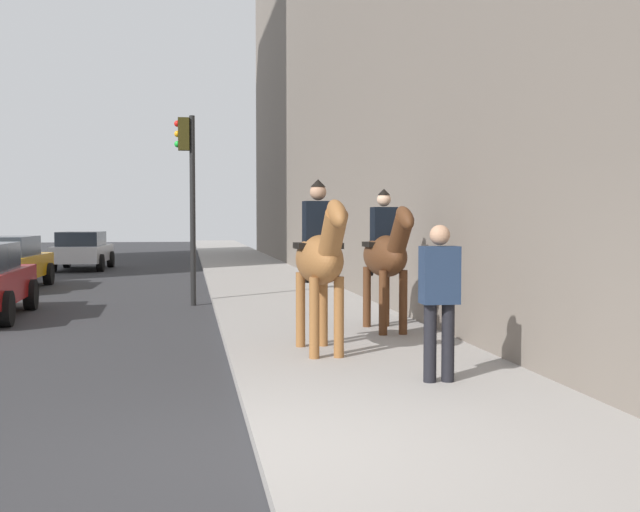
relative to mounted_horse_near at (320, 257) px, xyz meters
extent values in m
cube|color=gray|center=(-4.00, -0.51, -1.33)|extent=(120.00, 3.40, 0.12)
ellipsoid|color=brown|center=(0.08, 0.00, -0.04)|extent=(1.52, 0.63, 0.66)
cylinder|color=brown|center=(-0.36, -0.18, -0.76)|extent=(0.13, 0.13, 1.03)
cylinder|color=brown|center=(-0.38, 0.14, -0.76)|extent=(0.13, 0.13, 1.03)
cylinder|color=brown|center=(0.54, -0.14, -0.76)|extent=(0.13, 0.13, 1.03)
cylinder|color=brown|center=(0.52, 0.18, -0.76)|extent=(0.13, 0.13, 1.03)
cylinder|color=brown|center=(-0.69, -0.03, 0.31)|extent=(0.64, 0.31, 0.68)
ellipsoid|color=brown|center=(-0.90, -0.04, 0.55)|extent=(0.64, 0.25, 0.49)
cylinder|color=black|center=(0.79, 0.04, -0.14)|extent=(0.29, 0.11, 0.55)
cube|color=black|center=(0.13, 0.01, 0.14)|extent=(0.47, 0.62, 0.08)
cube|color=black|center=(0.13, 0.01, 0.45)|extent=(0.30, 0.39, 0.55)
sphere|color=tan|center=(0.13, 0.01, 0.85)|extent=(0.22, 0.22, 0.22)
cone|color=black|center=(0.13, 0.01, 0.97)|extent=(0.21, 0.21, 0.10)
ellipsoid|color=#4C2B16|center=(1.79, -1.35, -0.09)|extent=(1.52, 0.62, 0.66)
cylinder|color=#4C2B16|center=(1.35, -1.53, -0.78)|extent=(0.13, 0.13, 0.99)
cylinder|color=#4C2B16|center=(1.34, -1.21, -0.78)|extent=(0.13, 0.13, 0.99)
cylinder|color=#4C2B16|center=(2.25, -1.49, -0.78)|extent=(0.13, 0.13, 0.99)
cylinder|color=#4C2B16|center=(2.24, -1.17, -0.78)|extent=(0.13, 0.13, 0.99)
cylinder|color=#4C2B16|center=(1.02, -1.38, 0.26)|extent=(0.64, 0.30, 0.68)
ellipsoid|color=#4C2B16|center=(0.81, -1.39, 0.51)|extent=(0.63, 0.24, 0.49)
cylinder|color=black|center=(2.50, -1.32, -0.19)|extent=(0.29, 0.11, 0.55)
cube|color=black|center=(1.84, -1.35, 0.09)|extent=(0.46, 0.62, 0.08)
cube|color=black|center=(1.84, -1.35, 0.41)|extent=(0.29, 0.39, 0.55)
sphere|color=#D8AD8C|center=(1.84, -1.35, 0.80)|extent=(0.22, 0.22, 0.22)
cone|color=black|center=(1.84, -1.35, 0.92)|extent=(0.21, 0.21, 0.10)
cylinder|color=black|center=(-1.95, -0.86, -0.85)|extent=(0.14, 0.14, 0.85)
cylinder|color=black|center=(-1.96, -1.06, -0.85)|extent=(0.14, 0.14, 0.85)
cube|color=#1E2D47|center=(-1.96, -0.96, -0.11)|extent=(0.27, 0.41, 0.62)
sphere|color=tan|center=(-1.96, -0.96, 0.32)|extent=(0.22, 0.22, 0.22)
cube|color=silver|center=(19.66, 5.65, -0.77)|extent=(4.15, 1.85, 0.60)
cube|color=#262D38|center=(19.41, 5.66, -0.21)|extent=(2.31, 1.57, 0.52)
cylinder|color=black|center=(20.96, 6.44, -1.07)|extent=(0.65, 0.25, 0.64)
cylinder|color=black|center=(20.89, 4.76, -1.07)|extent=(0.65, 0.25, 0.64)
cylinder|color=black|center=(18.43, 6.54, -1.07)|extent=(0.65, 0.25, 0.64)
cylinder|color=black|center=(18.36, 4.86, -1.07)|extent=(0.65, 0.25, 0.64)
cylinder|color=black|center=(6.63, 4.94, -1.07)|extent=(0.65, 0.24, 0.64)
cylinder|color=black|center=(4.10, 4.86, -1.07)|extent=(0.65, 0.24, 0.64)
cube|color=orange|center=(11.55, 6.64, -0.77)|extent=(4.34, 1.93, 0.60)
cylinder|color=black|center=(12.87, 5.69, -1.07)|extent=(0.64, 0.23, 0.64)
cylinder|color=black|center=(10.20, 5.73, -1.07)|extent=(0.64, 0.23, 0.64)
cylinder|color=black|center=(6.85, 1.61, 0.67)|extent=(0.12, 0.12, 4.13)
cube|color=#2D280C|center=(6.85, 1.79, 2.34)|extent=(0.20, 0.24, 0.70)
sphere|color=red|center=(6.85, 1.92, 2.56)|extent=(0.14, 0.14, 0.14)
sphere|color=orange|center=(6.85, 1.92, 2.34)|extent=(0.14, 0.14, 0.14)
sphere|color=green|center=(6.85, 1.92, 2.12)|extent=(0.14, 0.14, 0.14)
camera|label=1|loc=(-9.61, 1.70, 0.48)|focal=41.88mm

